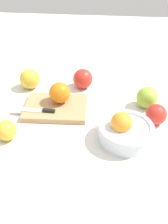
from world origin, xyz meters
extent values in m
plane|color=silver|center=(0.00, 0.00, 0.00)|extent=(2.40, 2.40, 0.00)
cylinder|color=silver|center=(-0.14, 0.13, 0.03)|extent=(0.17, 0.17, 0.05)
torus|color=silver|center=(-0.14, 0.13, 0.05)|extent=(0.18, 0.18, 0.02)
sphere|color=orange|center=(-0.13, 0.13, 0.07)|extent=(0.07, 0.07, 0.07)
cube|color=tan|center=(0.11, -0.01, 0.01)|extent=(0.24, 0.18, 0.02)
sphere|color=orange|center=(0.10, -0.04, 0.06)|extent=(0.08, 0.08, 0.08)
cube|color=silver|center=(0.20, 0.03, 0.02)|extent=(0.11, 0.02, 0.00)
cylinder|color=black|center=(0.12, 0.03, 0.03)|extent=(0.05, 0.02, 0.01)
sphere|color=gold|center=(0.24, -0.16, 0.04)|extent=(0.08, 0.08, 0.08)
sphere|color=red|center=(-0.25, 0.03, 0.04)|extent=(0.07, 0.07, 0.07)
sphere|color=gold|center=(0.24, 0.16, 0.03)|extent=(0.07, 0.07, 0.07)
sphere|color=#8EB738|center=(-0.23, -0.07, 0.04)|extent=(0.08, 0.08, 0.08)
sphere|color=red|center=(0.02, -0.18, 0.04)|extent=(0.08, 0.08, 0.08)
camera|label=1|loc=(-0.08, 0.80, 0.59)|focal=43.42mm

